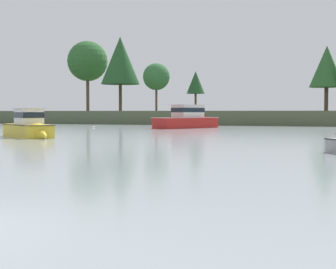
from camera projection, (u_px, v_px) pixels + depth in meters
name	position (u px, v px, depth m)	size (l,w,h in m)	color
far_shore_bank	(302.00, 117.00, 88.73)	(204.82, 47.84, 2.11)	#4C563D
cruiser_yellow	(30.00, 131.00, 37.35)	(7.03, 5.89, 4.16)	gold
cruiser_red	(191.00, 122.00, 58.94)	(6.86, 10.04, 5.29)	#B2231E
mooring_buoy_white	(94.00, 127.00, 59.07)	(0.33, 0.33, 0.38)	white
shore_tree_right_mid	(196.00, 83.00, 94.74)	(3.57, 3.57, 7.77)	brown
shore_tree_far_left	(88.00, 61.00, 105.07)	(8.66, 8.66, 15.14)	brown
shore_tree_center_left	(327.00, 67.00, 86.57)	(6.06, 6.06, 11.65)	brown
shore_tree_inland_b	(156.00, 77.00, 90.06)	(4.99, 4.99, 8.86)	brown
shore_tree_center_right	(120.00, 61.00, 93.18)	(7.44, 7.44, 14.26)	brown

